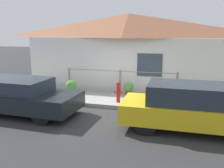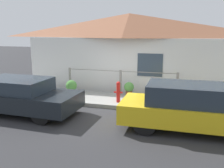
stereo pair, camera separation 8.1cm
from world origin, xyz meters
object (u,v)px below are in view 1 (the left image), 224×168
(car_left, at_px, (20,96))
(fire_hydrant, at_px, (118,91))
(potted_plant_by_fence, at_px, (71,86))
(car_right, at_px, (191,107))
(potted_plant_near_hydrant, at_px, (129,88))

(car_left, height_order, fire_hydrant, car_left)
(potted_plant_by_fence, bearing_deg, car_right, -27.06)
(car_left, xyz_separation_m, fire_hydrant, (3.14, 1.79, -0.06))
(car_left, xyz_separation_m, potted_plant_by_fence, (0.80, 2.55, -0.17))
(car_left, relative_size, car_right, 1.01)
(potted_plant_near_hydrant, bearing_deg, potted_plant_by_fence, -172.38)
(car_left, bearing_deg, potted_plant_near_hydrant, 43.03)
(car_left, bearing_deg, potted_plant_by_fence, 74.67)
(fire_hydrant, distance_m, potted_plant_by_fence, 2.46)
(potted_plant_by_fence, bearing_deg, fire_hydrant, -17.81)
(car_left, height_order, car_right, car_right)
(car_left, height_order, potted_plant_near_hydrant, car_left)
(potted_plant_near_hydrant, bearing_deg, car_right, -49.59)
(fire_hydrant, height_order, potted_plant_by_fence, fire_hydrant)
(fire_hydrant, xyz_separation_m, potted_plant_by_fence, (-2.34, 0.75, -0.11))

